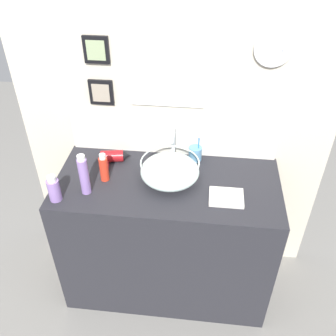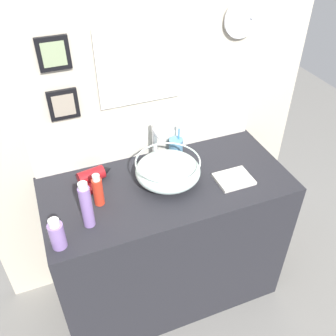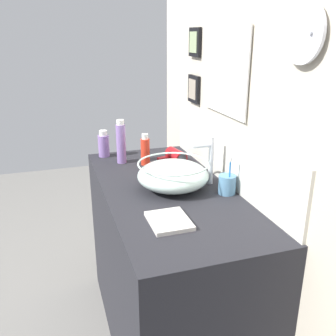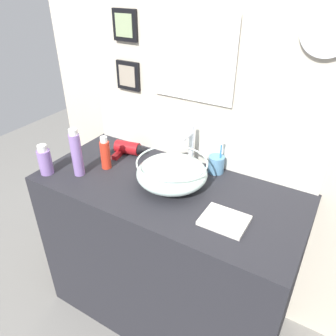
{
  "view_description": "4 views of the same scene",
  "coord_description": "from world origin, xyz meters",
  "px_view_note": "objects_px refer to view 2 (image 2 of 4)",
  "views": [
    {
      "loc": [
        0.19,
        -1.61,
        2.24
      ],
      "look_at": [
        0.0,
        0.0,
        0.99
      ],
      "focal_mm": 40.0,
      "sensor_mm": 36.0,
      "label": 1
    },
    {
      "loc": [
        -0.52,
        -1.34,
        2.14
      ],
      "look_at": [
        0.0,
        0.0,
        0.99
      ],
      "focal_mm": 40.0,
      "sensor_mm": 36.0,
      "label": 2
    },
    {
      "loc": [
        1.54,
        -0.49,
        1.57
      ],
      "look_at": [
        0.0,
        0.0,
        0.99
      ],
      "focal_mm": 40.0,
      "sensor_mm": 36.0,
      "label": 3
    },
    {
      "loc": [
        0.65,
        -1.08,
        1.76
      ],
      "look_at": [
        0.0,
        0.0,
        0.99
      ],
      "focal_mm": 35.0,
      "sensor_mm": 36.0,
      "label": 4
    }
  ],
  "objects_px": {
    "glass_bowl_sink": "(168,170)",
    "hand_towel": "(234,179)",
    "hair_drier": "(94,175)",
    "lotion_bottle": "(57,234)",
    "faucet": "(156,141)",
    "toothbrush_cup": "(176,146)",
    "spray_bottle": "(98,191)",
    "shampoo_bottle": "(86,205)"
  },
  "relations": [
    {
      "from": "toothbrush_cup",
      "to": "lotion_bottle",
      "type": "distance_m",
      "value": 0.84
    },
    {
      "from": "faucet",
      "to": "spray_bottle",
      "type": "bearing_deg",
      "value": -149.64
    },
    {
      "from": "glass_bowl_sink",
      "to": "hand_towel",
      "type": "height_order",
      "value": "glass_bowl_sink"
    },
    {
      "from": "hair_drier",
      "to": "toothbrush_cup",
      "type": "relative_size",
      "value": 1.05
    },
    {
      "from": "shampoo_bottle",
      "to": "hair_drier",
      "type": "bearing_deg",
      "value": 73.21
    },
    {
      "from": "toothbrush_cup",
      "to": "spray_bottle",
      "type": "bearing_deg",
      "value": -153.4
    },
    {
      "from": "lotion_bottle",
      "to": "spray_bottle",
      "type": "bearing_deg",
      "value": 41.49
    },
    {
      "from": "toothbrush_cup",
      "to": "lotion_bottle",
      "type": "xyz_separation_m",
      "value": [
        -0.71,
        -0.44,
        0.03
      ]
    },
    {
      "from": "lotion_bottle",
      "to": "glass_bowl_sink",
      "type": "bearing_deg",
      "value": 21.5
    },
    {
      "from": "glass_bowl_sink",
      "to": "toothbrush_cup",
      "type": "bearing_deg",
      "value": 58.27
    },
    {
      "from": "toothbrush_cup",
      "to": "hand_towel",
      "type": "height_order",
      "value": "toothbrush_cup"
    },
    {
      "from": "shampoo_bottle",
      "to": "glass_bowl_sink",
      "type": "bearing_deg",
      "value": 19.32
    },
    {
      "from": "lotion_bottle",
      "to": "spray_bottle",
      "type": "distance_m",
      "value": 0.29
    },
    {
      "from": "glass_bowl_sink",
      "to": "shampoo_bottle",
      "type": "bearing_deg",
      "value": -160.68
    },
    {
      "from": "hair_drier",
      "to": "lotion_bottle",
      "type": "distance_m",
      "value": 0.44
    },
    {
      "from": "shampoo_bottle",
      "to": "hand_towel",
      "type": "xyz_separation_m",
      "value": [
        0.75,
        0.03,
        -0.11
      ]
    },
    {
      "from": "hair_drier",
      "to": "glass_bowl_sink",
      "type": "bearing_deg",
      "value": -21.75
    },
    {
      "from": "spray_bottle",
      "to": "faucet",
      "type": "bearing_deg",
      "value": 30.36
    },
    {
      "from": "glass_bowl_sink",
      "to": "spray_bottle",
      "type": "bearing_deg",
      "value": -174.28
    },
    {
      "from": "lotion_bottle",
      "to": "shampoo_bottle",
      "type": "bearing_deg",
      "value": 27.71
    },
    {
      "from": "toothbrush_cup",
      "to": "spray_bottle",
      "type": "xyz_separation_m",
      "value": [
        -0.5,
        -0.25,
        0.04
      ]
    },
    {
      "from": "glass_bowl_sink",
      "to": "hair_drier",
      "type": "distance_m",
      "value": 0.38
    },
    {
      "from": "glass_bowl_sink",
      "to": "lotion_bottle",
      "type": "xyz_separation_m",
      "value": [
        -0.58,
        -0.23,
        0.0
      ]
    },
    {
      "from": "glass_bowl_sink",
      "to": "hand_towel",
      "type": "relative_size",
      "value": 1.81
    },
    {
      "from": "hair_drier",
      "to": "hand_towel",
      "type": "xyz_separation_m",
      "value": [
        0.67,
        -0.26,
        -0.03
      ]
    },
    {
      "from": "hair_drier",
      "to": "spray_bottle",
      "type": "bearing_deg",
      "value": -94.79
    },
    {
      "from": "shampoo_bottle",
      "to": "faucet",
      "type": "bearing_deg",
      "value": 37.03
    },
    {
      "from": "shampoo_bottle",
      "to": "hand_towel",
      "type": "relative_size",
      "value": 1.33
    },
    {
      "from": "faucet",
      "to": "toothbrush_cup",
      "type": "distance_m",
      "value": 0.16
    },
    {
      "from": "hand_towel",
      "to": "toothbrush_cup",
      "type": "bearing_deg",
      "value": 118.99
    },
    {
      "from": "hair_drier",
      "to": "toothbrush_cup",
      "type": "height_order",
      "value": "toothbrush_cup"
    },
    {
      "from": "faucet",
      "to": "toothbrush_cup",
      "type": "relative_size",
      "value": 1.33
    },
    {
      "from": "glass_bowl_sink",
      "to": "toothbrush_cup",
      "type": "relative_size",
      "value": 1.87
    },
    {
      "from": "faucet",
      "to": "hand_towel",
      "type": "height_order",
      "value": "faucet"
    },
    {
      "from": "glass_bowl_sink",
      "to": "lotion_bottle",
      "type": "distance_m",
      "value": 0.63
    },
    {
      "from": "faucet",
      "to": "hair_drier",
      "type": "relative_size",
      "value": 1.26
    },
    {
      "from": "toothbrush_cup",
      "to": "lotion_bottle",
      "type": "height_order",
      "value": "toothbrush_cup"
    },
    {
      "from": "faucet",
      "to": "hand_towel",
      "type": "relative_size",
      "value": 1.28
    },
    {
      "from": "spray_bottle",
      "to": "hand_towel",
      "type": "bearing_deg",
      "value": -7.18
    },
    {
      "from": "toothbrush_cup",
      "to": "lotion_bottle",
      "type": "relative_size",
      "value": 1.13
    },
    {
      "from": "lotion_bottle",
      "to": "hand_towel",
      "type": "bearing_deg",
      "value": 6.81
    },
    {
      "from": "toothbrush_cup",
      "to": "shampoo_bottle",
      "type": "xyz_separation_m",
      "value": [
        -0.57,
        -0.37,
        0.07
      ]
    }
  ]
}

